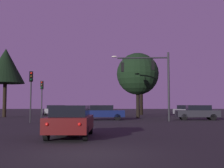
% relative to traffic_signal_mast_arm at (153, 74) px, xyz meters
% --- Properties ---
extents(ground_plane, '(168.00, 168.00, 0.00)m').
position_rel_traffic_signal_mast_arm_xyz_m(ground_plane, '(-4.72, 5.93, -4.52)').
color(ground_plane, black).
rests_on(ground_plane, ground).
extents(traffic_signal_mast_arm, '(5.57, 0.58, 6.61)m').
position_rel_traffic_signal_mast_arm_xyz_m(traffic_signal_mast_arm, '(0.00, 0.00, 0.00)').
color(traffic_signal_mast_arm, '#232326').
rests_on(traffic_signal_mast_arm, ground).
extents(traffic_light_corner_left, '(0.37, 0.39, 4.47)m').
position_rel_traffic_signal_mast_arm_xyz_m(traffic_light_corner_left, '(-10.94, -2.54, -1.35)').
color(traffic_light_corner_left, '#232326').
rests_on(traffic_light_corner_left, ground).
extents(traffic_light_corner_right, '(0.31, 0.36, 4.12)m').
position_rel_traffic_signal_mast_arm_xyz_m(traffic_light_corner_right, '(-11.39, 3.27, -1.59)').
color(traffic_light_corner_right, '#232326').
rests_on(traffic_light_corner_right, ground).
extents(car_nearside_lane, '(1.89, 4.53, 1.52)m').
position_rel_traffic_signal_mast_arm_xyz_m(car_nearside_lane, '(-5.85, -13.80, -3.72)').
color(car_nearside_lane, '#4C0F0F').
rests_on(car_nearside_lane, ground).
extents(car_crossing_left, '(4.52, 2.03, 1.52)m').
position_rel_traffic_signal_mast_arm_xyz_m(car_crossing_left, '(4.98, 2.39, -3.72)').
color(car_crossing_left, '#232328').
rests_on(car_crossing_left, ground).
extents(car_crossing_right, '(4.51, 1.89, 1.52)m').
position_rel_traffic_signal_mast_arm_xyz_m(car_crossing_right, '(-4.83, 2.25, -3.72)').
color(car_crossing_right, '#0F1947').
rests_on(car_crossing_right, ground).
extents(car_far_lane, '(4.25, 4.04, 1.52)m').
position_rel_traffic_signal_mast_arm_xyz_m(car_far_lane, '(-12.19, 14.82, -3.72)').
color(car_far_lane, gray).
rests_on(car_far_lane, ground).
extents(car_parked_lot, '(3.10, 4.74, 1.52)m').
position_rel_traffic_signal_mast_arm_xyz_m(car_parked_lot, '(6.14, 11.06, -3.72)').
color(car_parked_lot, gray).
rests_on(car_parked_lot, ground).
extents(tree_behind_sign, '(4.80, 4.80, 8.52)m').
position_rel_traffic_signal_mast_arm_xyz_m(tree_behind_sign, '(0.74, 17.86, 1.57)').
color(tree_behind_sign, black).
rests_on(tree_behind_sign, ground).
extents(tree_left_far, '(4.91, 4.91, 8.83)m').
position_rel_traffic_signal_mast_arm_xyz_m(tree_left_far, '(-17.61, 9.38, 2.03)').
color(tree_left_far, black).
rests_on(tree_left_far, ground).
extents(tree_center_horizon, '(5.02, 5.02, 7.77)m').
position_rel_traffic_signal_mast_arm_xyz_m(tree_center_horizon, '(-0.79, 6.83, 0.73)').
color(tree_center_horizon, black).
rests_on(tree_center_horizon, ground).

